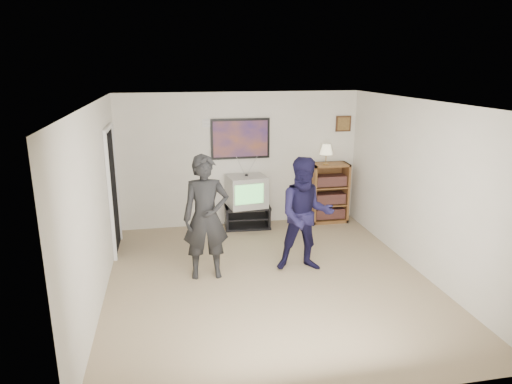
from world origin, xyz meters
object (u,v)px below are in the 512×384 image
object	(u,v)px
media_stand	(247,217)
person_tall	(206,217)
person_short	(306,215)
bookshelf	(329,193)
crt_television	(247,191)

from	to	relation	value
media_stand	person_tall	size ratio (longest dim) A/B	0.49
media_stand	person_short	world-z (taller)	person_short
media_stand	bookshelf	distance (m)	1.66
media_stand	person_tall	bearing A→B (deg)	-112.27
media_stand	crt_television	size ratio (longest dim) A/B	1.28
media_stand	person_short	xyz separation A→B (m)	(0.52, -1.96, 0.64)
media_stand	person_tall	xyz separation A→B (m)	(-0.93, -1.91, 0.68)
person_short	media_stand	bearing A→B (deg)	113.25
crt_television	person_tall	xyz separation A→B (m)	(-0.91, -1.91, 0.18)
bookshelf	person_short	bearing A→B (deg)	-118.55
person_tall	person_short	bearing A→B (deg)	-0.42
person_tall	person_short	distance (m)	1.45
crt_television	bookshelf	distance (m)	1.64
bookshelf	person_short	size ratio (longest dim) A/B	0.68
crt_television	person_short	size ratio (longest dim) A/B	0.40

